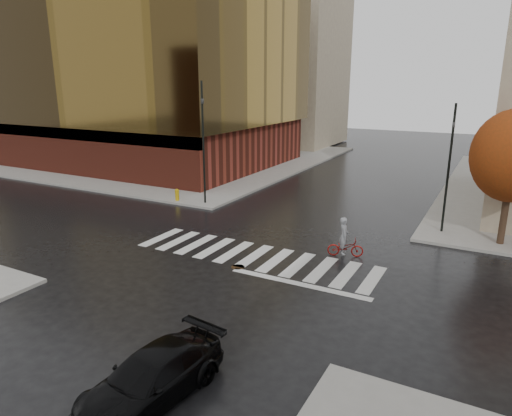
{
  "coord_description": "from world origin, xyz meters",
  "views": [
    {
      "loc": [
        9.49,
        -16.87,
        7.86
      ],
      "look_at": [
        -0.47,
        1.54,
        2.0
      ],
      "focal_mm": 32.0,
      "sensor_mm": 36.0,
      "label": 1
    }
  ],
  "objects": [
    {
      "name": "manhole",
      "position": [
        -0.0,
        -0.99,
        0.01
      ],
      "size": [
        0.72,
        0.72,
        0.01
      ],
      "primitive_type": "cylinder",
      "rotation": [
        0.0,
        0.0,
        -0.24
      ],
      "color": "#3D2916",
      "rests_on": "ground"
    },
    {
      "name": "office_glass",
      "position": [
        -22.0,
        17.99,
        8.28
      ],
      "size": [
        27.0,
        19.0,
        16.0
      ],
      "color": "maroon",
      "rests_on": "sidewalk_nw"
    },
    {
      "name": "traffic_light_nw",
      "position": [
        -7.19,
        6.95,
        4.59
      ],
      "size": [
        0.23,
        0.21,
        7.71
      ],
      "rotation": [
        0.0,
        0.0,
        -1.26
      ],
      "color": "black",
      "rests_on": "sidewalk_nw"
    },
    {
      "name": "building_nw_far",
      "position": [
        -16.0,
        37.0,
        10.15
      ],
      "size": [
        14.0,
        12.0,
        20.0
      ],
      "primitive_type": "cube",
      "color": "gray",
      "rests_on": "sidewalk_nw"
    },
    {
      "name": "sidewalk_nw",
      "position": [
        -21.0,
        21.0,
        0.07
      ],
      "size": [
        30.0,
        30.0,
        0.15
      ],
      "primitive_type": "cube",
      "color": "gray",
      "rests_on": "ground"
    },
    {
      "name": "fire_hydrant",
      "position": [
        -9.13,
        6.5,
        0.59
      ],
      "size": [
        0.28,
        0.28,
        0.8
      ],
      "color": "#BB920B",
      "rests_on": "sidewalk_nw"
    },
    {
      "name": "crosswalk",
      "position": [
        0.0,
        0.5,
        0.01
      ],
      "size": [
        12.0,
        3.0,
        0.01
      ],
      "primitive_type": "cube",
      "color": "silver",
      "rests_on": "ground"
    },
    {
      "name": "ground",
      "position": [
        0.0,
        0.0,
        0.0
      ],
      "size": [
        120.0,
        120.0,
        0.0
      ],
      "primitive_type": "plane",
      "color": "black",
      "rests_on": "ground"
    },
    {
      "name": "cyclist",
      "position": [
        3.67,
        2.5,
        0.63
      ],
      "size": [
        1.73,
        1.08,
        1.86
      ],
      "rotation": [
        0.0,
        0.0,
        1.91
      ],
      "color": "maroon",
      "rests_on": "ground"
    },
    {
      "name": "traffic_light_ne",
      "position": [
        7.22,
        8.04,
        3.87
      ],
      "size": [
        0.15,
        0.18,
        6.64
      ],
      "rotation": [
        0.0,
        0.0,
        3.23
      ],
      "color": "black",
      "rests_on": "sidewalk_ne"
    },
    {
      "name": "sedan",
      "position": [
        2.43,
        -9.39,
        0.63
      ],
      "size": [
        2.27,
        4.49,
        1.25
      ],
      "primitive_type": "imported",
      "rotation": [
        0.0,
        0.0,
        -0.12
      ],
      "color": "black",
      "rests_on": "ground"
    }
  ]
}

